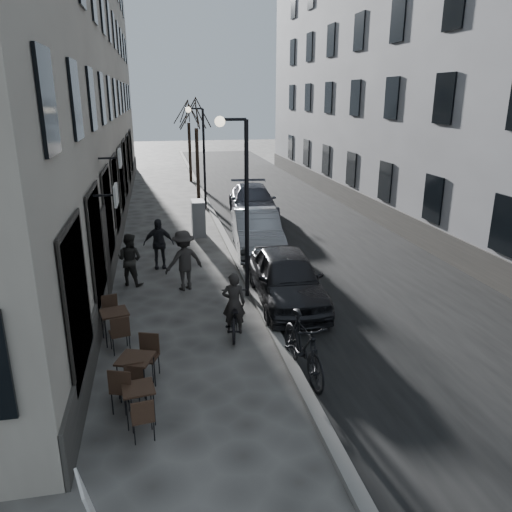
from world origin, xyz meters
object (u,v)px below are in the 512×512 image
object	(u,v)px
pedestrian_mid	(184,260)
car_mid	(257,231)
bistro_set_c	(115,323)
streetlamp_near	(240,189)
car_near	(287,278)
utility_cabinet	(198,218)
pedestrian_near	(130,259)
bistro_set_b	(136,371)
pedestrian_far	(159,244)
tree_near	(196,114)
bistro_set_a	(139,400)
streetlamp_far	(200,147)
car_far	(253,202)
bicycle	(234,315)
tree_far	(188,111)
moped	(303,346)

from	to	relation	value
pedestrian_mid	car_mid	size ratio (longest dim) A/B	0.39
bistro_set_c	car_mid	xyz separation A→B (m)	(4.72, 6.47, 0.30)
streetlamp_near	car_near	world-z (taller)	streetlamp_near
utility_cabinet	pedestrian_near	distance (m)	5.97
bistro_set_b	car_near	xyz separation A→B (m)	(4.02, 3.80, 0.27)
utility_cabinet	pedestrian_far	bearing A→B (deg)	-111.92
pedestrian_near	car_near	size ratio (longest dim) A/B	0.37
tree_near	bistro_set_a	xyz separation A→B (m)	(-2.85, -20.44, -4.25)
streetlamp_far	tree_near	world-z (taller)	tree_near
pedestrian_far	car_far	xyz separation A→B (m)	(4.51, 6.70, -0.10)
bicycle	pedestrian_near	size ratio (longest dim) A/B	1.11
tree_near	pedestrian_mid	distance (m)	14.70
bistro_set_c	pedestrian_near	bearing A→B (deg)	72.87
bistro_set_b	utility_cabinet	distance (m)	11.73
utility_cabinet	pedestrian_near	xyz separation A→B (m)	(-2.56, -5.39, 0.08)
car_far	streetlamp_near	bearing A→B (deg)	-97.35
streetlamp_far	tree_far	xyz separation A→B (m)	(0.07, 9.00, 1.50)
bistro_set_a	car_mid	world-z (taller)	car_mid
tree_near	tree_far	world-z (taller)	same
tree_far	bistro_set_c	distance (m)	23.82
pedestrian_near	pedestrian_mid	distance (m)	1.76
tree_far	bistro_set_b	size ratio (longest dim) A/B	3.54
bicycle	moped	distance (m)	2.50
bicycle	pedestrian_mid	xyz separation A→B (m)	(-1.01, 3.17, 0.44)
utility_cabinet	streetlamp_far	bearing A→B (deg)	83.88
bicycle	pedestrian_near	xyz separation A→B (m)	(-2.62, 3.88, 0.34)
pedestrian_near	tree_near	bearing A→B (deg)	-76.87
car_near	car_mid	distance (m)	5.02
utility_cabinet	moped	world-z (taller)	utility_cabinet
pedestrian_near	car_mid	bearing A→B (deg)	-122.30
tree_near	bistro_set_c	distance (m)	18.03
pedestrian_far	pedestrian_near	bearing A→B (deg)	-121.47
tree_near	car_far	xyz separation A→B (m)	(2.13, -5.28, -3.91)
pedestrian_mid	car_far	bearing A→B (deg)	-134.85
pedestrian_mid	car_near	bearing A→B (deg)	127.94
bistro_set_c	bistro_set_a	bearing A→B (deg)	-92.97
pedestrian_far	streetlamp_near	bearing A→B (deg)	-52.37
pedestrian_mid	moped	distance (m)	5.81
tree_far	car_mid	bearing A→B (deg)	-85.75
utility_cabinet	moped	bearing A→B (deg)	-83.28
bistro_set_c	utility_cabinet	distance (m)	9.58
tree_near	tree_far	distance (m)	6.00
tree_near	car_mid	xyz separation A→B (m)	(1.24, -10.71, -3.90)
bistro_set_b	bicycle	xyz separation A→B (m)	(2.27, 2.25, 0.00)
tree_far	bicycle	bearing A→B (deg)	-91.59
tree_far	car_near	xyz separation A→B (m)	(1.10, -21.73, -3.92)
utility_cabinet	car_near	bearing A→B (deg)	-75.86
pedestrian_mid	tree_near	bearing A→B (deg)	-118.33
bistro_set_b	pedestrian_far	world-z (taller)	pedestrian_far
streetlamp_far	moped	world-z (taller)	streetlamp_far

